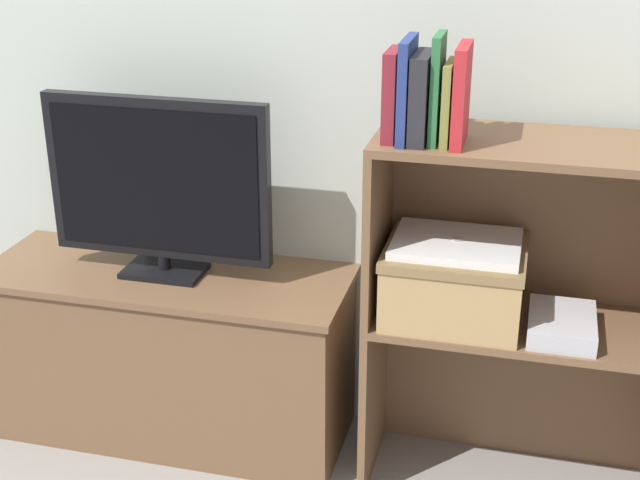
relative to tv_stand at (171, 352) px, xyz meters
The scene contains 14 objects.
wall_back 1.07m from the tv_stand, 26.06° to the left, with size 10.00×0.05×2.40m.
tv_stand is the anchor object (origin of this frame).
tv 0.52m from the tv_stand, 90.00° to the right, with size 0.62×0.14×0.50m.
bookshelf_lower_tier 1.00m from the tv_stand, ahead, with size 0.81×0.33×0.50m.
bookshelf_upper_tier 1.13m from the tv_stand, ahead, with size 0.81×0.33×0.47m.
book_maroon 1.03m from the tv_stand, ahead, with size 0.03×0.12×0.21m.
book_navy 1.07m from the tv_stand, ahead, with size 0.02×0.16×0.24m.
book_charcoal 1.08m from the tv_stand, ahead, with size 0.04×0.15×0.20m.
book_forest 1.11m from the tv_stand, ahead, with size 0.02×0.12×0.25m.
book_olive 1.11m from the tv_stand, ahead, with size 0.02×0.13×0.19m.
book_crimson 1.14m from the tv_stand, ahead, with size 0.03×0.15×0.23m.
storage_basket_left 0.87m from the tv_stand, ahead, with size 0.34×0.30×0.19m.
laptop 0.91m from the tv_stand, ahead, with size 0.31×0.24×0.02m.
magazine_stack 1.10m from the tv_stand, ahead, with size 0.16×0.22×0.05m.
Camera 1 is at (0.52, -1.88, 1.55)m, focal length 50.00 mm.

